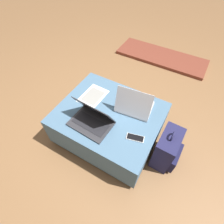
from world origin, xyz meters
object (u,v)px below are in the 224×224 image
(laptop_near, at_px, (92,119))
(backpack, at_px, (167,150))
(laptop_far, at_px, (134,106))
(cell_phone, at_px, (135,138))
(paper_sheet, at_px, (93,96))

(laptop_near, distance_m, backpack, 0.74)
(laptop_near, distance_m, laptop_far, 0.41)
(laptop_far, height_order, cell_phone, laptop_far)
(laptop_far, xyz_separation_m, cell_phone, (0.15, -0.28, -0.05))
(backpack, bearing_deg, laptop_near, 107.73)
(backpack, distance_m, paper_sheet, 0.88)
(laptop_near, xyz_separation_m, laptop_far, (0.25, 0.32, 0.00))
(cell_phone, relative_size, paper_sheet, 0.52)
(laptop_near, relative_size, backpack, 0.81)
(laptop_far, distance_m, paper_sheet, 0.44)
(cell_phone, distance_m, backpack, 0.37)
(laptop_near, relative_size, laptop_far, 1.07)
(paper_sheet, bearing_deg, backpack, -3.37)
(laptop_far, relative_size, paper_sheet, 1.15)
(laptop_near, bearing_deg, laptop_far, 54.47)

